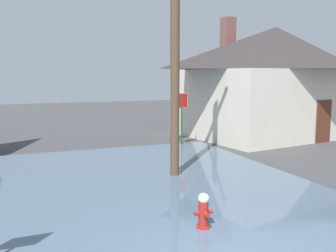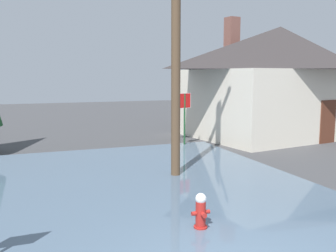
# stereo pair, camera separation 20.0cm
# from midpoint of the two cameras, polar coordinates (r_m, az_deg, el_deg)

# --- Properties ---
(flood_puddle) EXTENTS (9.70, 12.74, 0.06)m
(flood_puddle) POSITION_cam_midpoint_polar(r_m,az_deg,el_deg) (10.09, -4.18, -10.18)
(flood_puddle) COLOR #4C6075
(flood_puddle) RESTS_ON ground
(fire_hydrant) EXTENTS (0.39, 0.34, 0.78)m
(fire_hydrant) POSITION_cam_midpoint_polar(r_m,az_deg,el_deg) (7.79, 4.66, -12.92)
(fire_hydrant) COLOR #AD231E
(fire_hydrant) RESTS_ON ground
(utility_pole) EXTENTS (1.60, 0.28, 9.89)m
(utility_pole) POSITION_cam_midpoint_polar(r_m,az_deg,el_deg) (11.54, 0.56, 17.69)
(utility_pole) COLOR brown
(utility_pole) RESTS_ON ground
(stop_sign_far) EXTENTS (0.65, 0.19, 2.35)m
(stop_sign_far) POSITION_cam_midpoint_polar(r_m,az_deg,el_deg) (16.66, 1.75, 2.65)
(stop_sign_far) COLOR #1E4C28
(stop_sign_far) RESTS_ON ground
(house) EXTENTS (10.85, 8.21, 6.09)m
(house) POSITION_cam_midpoint_polar(r_m,az_deg,el_deg) (20.81, 15.59, 6.88)
(house) COLOR silver
(house) RESTS_ON ground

